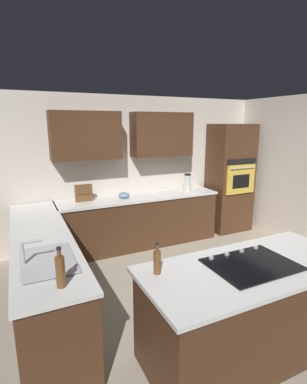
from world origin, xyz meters
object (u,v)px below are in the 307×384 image
wall_oven (230,178)px  blender (187,184)px  sink_unit (47,260)px  cooktop (251,264)px  dish_soap_bottle (60,271)px  oil_bottle (157,261)px  spice_rack (84,193)px  mixing_bowl (124,195)px

wall_oven → blender: (1.00, 0.01, -0.02)m
sink_unit → cooktop: 1.84m
cooktop → dish_soap_bottle: size_ratio=2.32×
sink_unit → oil_bottle: bearing=143.1°
spice_rack → blender: bearing=177.1°
cooktop → spice_rack: size_ratio=2.85×
sink_unit → blender: 3.30m
wall_oven → mixing_bowl: (2.25, 0.01, -0.11)m
sink_unit → blender: size_ratio=2.15×
sink_unit → mixing_bowl: bearing=-126.6°
mixing_bowl → blender: bearing=180.0°
spice_rack → wall_oven: bearing=178.3°
blender → sink_unit: bearing=35.7°
mixing_bowl → cooktop: bearing=94.4°
wall_oven → oil_bottle: size_ratio=7.60×
sink_unit → blender: (-2.68, -1.92, 0.12)m
dish_soap_bottle → spice_rack: bearing=-106.1°
blender → mixing_bowl: 1.25m
mixing_bowl → spice_rack: size_ratio=0.70×
sink_unit → cooktop: sink_unit is taller
mixing_bowl → oil_bottle: bearing=76.4°
mixing_bowl → sink_unit: bearing=53.4°
oil_bottle → sink_unit: bearing=-36.9°
blender → oil_bottle: 3.15m
spice_rack → cooktop: bearing=106.8°
wall_oven → dish_soap_bottle: bearing=33.7°
cooktop → dish_soap_bottle: 1.62m
spice_rack → dish_soap_bottle: (0.72, 2.50, 0.00)m
mixing_bowl → oil_bottle: 2.61m
mixing_bowl → dish_soap_bottle: size_ratio=0.57×
mixing_bowl → oil_bottle: size_ratio=0.67×
spice_rack → oil_bottle: size_ratio=0.96×
spice_rack → oil_bottle: oil_bottle is taller
cooktop → oil_bottle: bearing=-15.0°
wall_oven → dish_soap_bottle: (3.62, 2.42, -0.03)m
sink_unit → spice_rack: spice_rack is taller
blender → dish_soap_bottle: size_ratio=0.99×
mixing_bowl → dish_soap_bottle: bearing=60.3°
cooktop → dish_soap_bottle: dish_soap_bottle is taller
wall_oven → spice_rack: wall_oven is taller
wall_oven → sink_unit: 4.16m
wall_oven → sink_unit: bearing=27.8°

